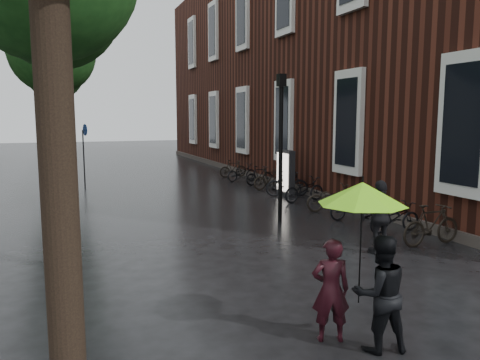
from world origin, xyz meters
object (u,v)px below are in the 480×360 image
person_burgundy (331,290)px  parked_bicycles (302,189)px  ad_lightbox (285,173)px  pedestrian_walking (381,217)px  lamp_post (281,133)px  person_black (380,293)px

person_burgundy → parked_bicycles: bearing=-97.0°
person_burgundy → ad_lightbox: (4.99, 11.34, 0.19)m
pedestrian_walking → lamp_post: size_ratio=0.39×
parked_bicycles → lamp_post: (-2.32, -2.88, 2.23)m
person_black → lamp_post: bearing=-94.6°
person_burgundy → lamp_post: size_ratio=0.34×
parked_bicycles → person_burgundy: bearing=-116.6°
lamp_post → pedestrian_walking: bearing=-79.6°
parked_bicycles → lamp_post: bearing=-128.9°
person_black → ad_lightbox: (4.51, 11.82, 0.13)m
pedestrian_walking → parked_bicycles: (1.61, 6.76, -0.40)m
pedestrian_walking → ad_lightbox: 8.17m
parked_bicycles → lamp_post: size_ratio=3.33×
person_burgundy → ad_lightbox: 12.39m
person_burgundy → lamp_post: (2.72, 7.18, 1.95)m
person_burgundy → person_black: (0.48, -0.48, 0.06)m
person_burgundy → lamp_post: lamp_post is taller
parked_bicycles → person_black: bearing=-113.4°
pedestrian_walking → parked_bicycles: size_ratio=0.12×
parked_bicycles → lamp_post: 4.32m
ad_lightbox → pedestrian_walking: bearing=-98.6°
person_burgundy → person_black: size_ratio=0.93×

